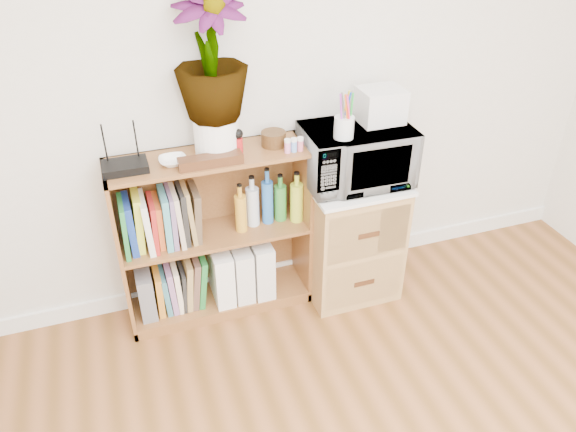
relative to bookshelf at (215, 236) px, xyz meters
name	(u,v)px	position (x,y,z in m)	size (l,w,h in m)	color
skirting_board	(272,270)	(0.35, 0.14, -0.42)	(4.00, 0.02, 0.10)	white
bookshelf	(215,236)	(0.00, 0.00, 0.00)	(1.00, 0.30, 0.95)	brown
wicker_unit	(349,237)	(0.75, -0.08, -0.12)	(0.50, 0.45, 0.70)	#9E7542
microwave	(356,155)	(0.75, -0.08, 0.40)	(0.55, 0.37, 0.30)	white
pen_cup	(344,127)	(0.64, -0.16, 0.60)	(0.10, 0.10, 0.11)	white
small_appliance	(380,105)	(0.89, -0.04, 0.64)	(0.22, 0.18, 0.17)	silver
router	(125,167)	(-0.39, -0.02, 0.49)	(0.21, 0.14, 0.04)	black
white_bowl	(173,161)	(-0.17, -0.03, 0.49)	(0.13, 0.13, 0.03)	white
plant_pot	(217,135)	(0.05, 0.02, 0.57)	(0.22, 0.22, 0.18)	white
potted_plant	(210,54)	(0.05, 0.02, 0.96)	(0.33, 0.33, 0.60)	#386629
trinket_box	(211,161)	(-0.01, -0.10, 0.50)	(0.30, 0.08, 0.05)	#391C0F
kokeshi_doll	(239,147)	(0.14, -0.04, 0.52)	(0.04, 0.04, 0.09)	#AD1518
wooden_bowl	(274,139)	(0.34, 0.01, 0.51)	(0.12, 0.12, 0.07)	#3B2410
paint_jars	(294,147)	(0.41, -0.09, 0.50)	(0.10, 0.04, 0.05)	pink
file_box	(145,291)	(-0.40, 0.00, -0.27)	(0.08, 0.21, 0.27)	slate
magazine_holder_left	(221,273)	(0.01, -0.01, -0.24)	(0.10, 0.26, 0.32)	white
magazine_holder_mid	(240,269)	(0.12, -0.01, -0.25)	(0.10, 0.25, 0.32)	silver
magazine_holder_right	(260,264)	(0.24, -0.01, -0.24)	(0.11, 0.27, 0.33)	silver
cookbooks	(161,219)	(-0.27, 0.00, 0.17)	(0.40, 0.20, 0.31)	#217D38
liquor_bottles	(269,200)	(0.30, 0.00, 0.17)	(0.37, 0.07, 0.31)	gold
lower_books	(180,284)	(-0.21, 0.00, -0.27)	(0.28, 0.19, 0.30)	orange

